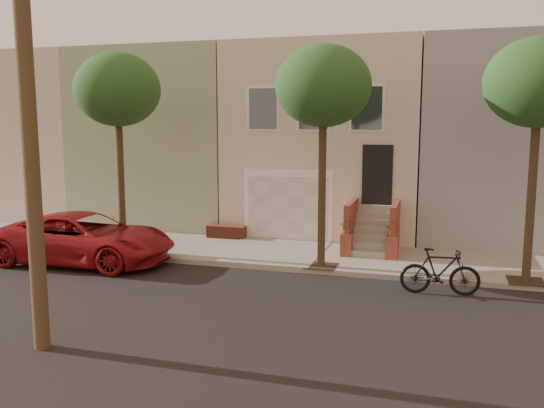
% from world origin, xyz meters
% --- Properties ---
extents(ground, '(90.00, 90.00, 0.00)m').
position_xyz_m(ground, '(0.00, 0.00, 0.00)').
color(ground, black).
rests_on(ground, ground).
extents(sidewalk, '(40.00, 3.70, 0.15)m').
position_xyz_m(sidewalk, '(0.00, 5.35, 0.07)').
color(sidewalk, gray).
rests_on(sidewalk, ground).
extents(house_row, '(33.10, 11.70, 7.00)m').
position_xyz_m(house_row, '(0.00, 11.19, 3.64)').
color(house_row, beige).
rests_on(house_row, sidewalk).
extents(tree_left, '(2.70, 2.57, 6.30)m').
position_xyz_m(tree_left, '(-5.50, 3.90, 5.26)').
color(tree_left, '#2D2116').
rests_on(tree_left, sidewalk).
extents(tree_mid, '(2.70, 2.57, 6.30)m').
position_xyz_m(tree_mid, '(1.00, 3.90, 5.26)').
color(tree_mid, '#2D2116').
rests_on(tree_mid, sidewalk).
extents(tree_right, '(2.70, 2.57, 6.30)m').
position_xyz_m(tree_right, '(6.50, 3.90, 5.26)').
color(tree_right, '#2D2116').
rests_on(tree_right, sidewalk).
extents(pickup_truck, '(5.64, 2.71, 1.55)m').
position_xyz_m(pickup_truck, '(-6.16, 2.76, 0.77)').
color(pickup_truck, maroon).
rests_on(pickup_truck, ground).
extents(motorcycle, '(2.01, 0.75, 1.18)m').
position_xyz_m(motorcycle, '(4.32, 2.55, 0.59)').
color(motorcycle, black).
rests_on(motorcycle, ground).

